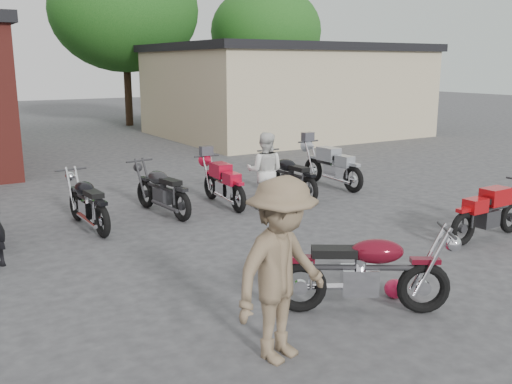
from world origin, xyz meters
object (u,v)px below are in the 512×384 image
person_light (265,171)px  person_tan (282,270)px  row_bike_2 (87,199)px  row_bike_6 (332,164)px  row_bike_3 (161,187)px  row_bike_5 (289,173)px  helmet (395,289)px  sportbike (490,209)px  vintage_motorcycle (366,266)px  row_bike_4 (223,181)px

person_light → person_tan: size_ratio=0.84×
row_bike_2 → row_bike_6: size_ratio=0.95×
person_light → row_bike_3: 2.16m
row_bike_5 → row_bike_6: (1.52, 0.37, 0.03)m
helmet → row_bike_2: bearing=115.2°
helmet → row_bike_5: size_ratio=0.14×
person_light → row_bike_5: 1.25m
helmet → person_tan: 2.35m
sportbike → row_bike_2: size_ratio=0.97×
vintage_motorcycle → helmet: bearing=44.0°
person_tan → row_bike_5: (4.26, 5.98, -0.41)m
helmet → person_light: (1.07, 4.85, 0.68)m
sportbike → row_bike_5: 4.59m
sportbike → person_light: bearing=118.6°
vintage_motorcycle → row_bike_2: vintage_motorcycle is taller
sportbike → row_bike_5: row_bike_5 is taller
person_light → row_bike_2: size_ratio=0.85×
person_tan → vintage_motorcycle: bearing=-1.2°
sportbike → row_bike_6: bearing=84.3°
sportbike → person_tan: 5.65m
person_light → row_bike_4: (-0.61, 0.73, -0.27)m
row_bike_2 → row_bike_5: size_ratio=1.00×
row_bike_4 → helmet: bearing=178.2°
row_bike_2 → row_bike_4: size_ratio=1.02×
helmet → row_bike_3: 5.69m
person_light → row_bike_2: 3.62m
row_bike_4 → row_bike_6: row_bike_6 is taller
vintage_motorcycle → row_bike_6: (4.28, 5.97, -0.01)m
row_bike_3 → person_tan: bearing=160.5°
vintage_motorcycle → person_light: bearing=103.7°
row_bike_3 → row_bike_5: bearing=-100.7°
person_light → row_bike_3: size_ratio=0.84×
row_bike_2 → person_tan: bearing=-179.9°
vintage_motorcycle → sportbike: size_ratio=1.12×
person_tan → row_bike_5: bearing=39.2°
person_tan → row_bike_6: 8.59m
row_bike_2 → vintage_motorcycle: bearing=-164.7°
person_tan → row_bike_4: bearing=51.5°
person_light → helmet: bearing=117.0°
person_light → row_bike_2: (-3.58, 0.49, -0.26)m
sportbike → row_bike_2: bearing=141.8°
sportbike → row_bike_5: size_ratio=0.97×
row_bike_2 → row_bike_5: same height
vintage_motorcycle → row_bike_5: vintage_motorcycle is taller
helmet → person_light: bearing=77.6°
person_light → person_tan: (-3.20, -5.36, 0.15)m
row_bike_3 → row_bike_5: (3.07, -0.12, -0.00)m
person_tan → row_bike_6: bearing=32.3°
row_bike_3 → row_bike_6: 4.60m
row_bike_4 → vintage_motorcycle: bearing=172.0°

